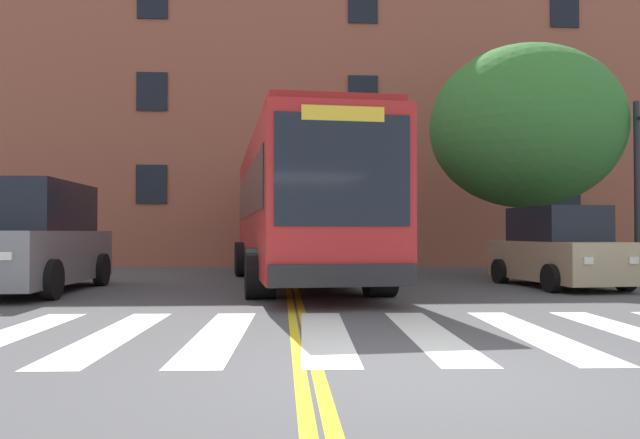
# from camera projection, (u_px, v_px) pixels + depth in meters

# --- Properties ---
(ground_plane) EXTENTS (120.00, 120.00, 0.00)m
(ground_plane) POSITION_uv_depth(u_px,v_px,m) (436.00, 375.00, 5.50)
(ground_plane) COLOR #4C4C4F
(crosswalk) EXTENTS (17.49, 4.58, 0.01)m
(crosswalk) POSITION_uv_depth(u_px,v_px,m) (377.00, 334.00, 7.69)
(crosswalk) COLOR white
(crosswalk) RESTS_ON ground
(lane_line_yellow_inner) EXTENTS (0.12, 36.00, 0.01)m
(lane_line_yellow_inner) POSITION_uv_depth(u_px,v_px,m) (286.00, 268.00, 21.60)
(lane_line_yellow_inner) COLOR gold
(lane_line_yellow_inner) RESTS_ON ground
(lane_line_yellow_outer) EXTENTS (0.12, 36.00, 0.01)m
(lane_line_yellow_outer) POSITION_uv_depth(u_px,v_px,m) (290.00, 268.00, 21.61)
(lane_line_yellow_outer) COLOR gold
(lane_line_yellow_outer) RESTS_ON ground
(city_bus) EXTENTS (3.70, 11.62, 3.55)m
(city_bus) POSITION_uv_depth(u_px,v_px,m) (298.00, 206.00, 15.51)
(city_bus) COLOR #B22323
(city_bus) RESTS_ON ground
(car_grey_near_lane) EXTENTS (2.22, 5.07, 2.32)m
(car_grey_near_lane) POSITION_uv_depth(u_px,v_px,m) (32.00, 240.00, 13.09)
(car_grey_near_lane) COLOR slate
(car_grey_near_lane) RESTS_ON ground
(car_tan_far_lane) EXTENTS (2.23, 4.02, 1.85)m
(car_tan_far_lane) POSITION_uv_depth(u_px,v_px,m) (558.00, 250.00, 14.36)
(car_tan_far_lane) COLOR tan
(car_tan_far_lane) RESTS_ON ground
(street_tree_curbside_large) EXTENTS (6.45, 5.90, 6.65)m
(street_tree_curbside_large) POSITION_uv_depth(u_px,v_px,m) (526.00, 127.00, 17.91)
(street_tree_curbside_large) COLOR brown
(street_tree_curbside_large) RESTS_ON ground
(building_facade) EXTENTS (38.30, 6.79, 11.96)m
(building_facade) POSITION_uv_depth(u_px,v_px,m) (353.00, 120.00, 26.25)
(building_facade) COLOR #9E5642
(building_facade) RESTS_ON ground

